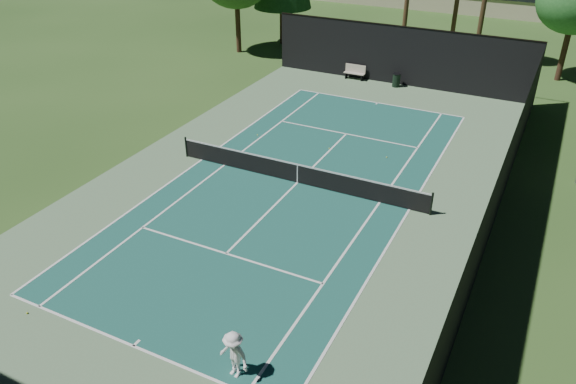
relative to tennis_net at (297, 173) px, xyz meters
name	(u,v)px	position (x,y,z in m)	size (l,w,h in m)	color
ground	(297,183)	(0.00, 0.00, -0.56)	(160.00, 160.00, 0.00)	#2D501E
apron_slab	(297,183)	(0.00, 0.00, -0.55)	(18.00, 32.00, 0.01)	#5E815A
court_surface	(297,183)	(0.00, 0.00, -0.55)	(10.97, 23.77, 0.01)	#1B564C
court_lines	(297,183)	(0.00, 0.00, -0.54)	(11.07, 23.87, 0.01)	white
tennis_net	(297,173)	(0.00, 0.00, 0.00)	(12.90, 0.10, 1.10)	black
fence	(298,144)	(0.00, 0.06, 1.45)	(18.04, 32.05, 4.03)	black
player	(234,355)	(3.45, -11.42, 0.25)	(1.05, 0.60, 1.62)	white
tennis_ball_a	(27,313)	(-4.19, -12.31, -0.52)	(0.07, 0.07, 0.07)	#C4D12F
tennis_ball_b	(329,148)	(-0.11, 4.18, -0.52)	(0.07, 0.07, 0.07)	#E2F237
tennis_ball_c	(387,157)	(3.00, 4.51, -0.52)	(0.07, 0.07, 0.07)	#CCD430
tennis_ball_d	(257,135)	(-4.42, 3.98, -0.53)	(0.06, 0.06, 0.06)	#D1F638
park_bench	(355,72)	(-3.03, 15.72, -0.01)	(1.50, 0.45, 1.02)	#BDB19D
trash_bin	(396,80)	(0.11, 15.45, -0.08)	(0.56, 0.56, 0.95)	black
decid_tree_a	(576,1)	(10.00, 22.00, 4.86)	(5.12, 5.12, 7.62)	#432A1C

